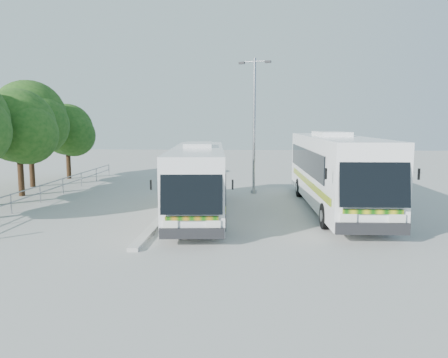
# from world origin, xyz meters

# --- Properties ---
(ground) EXTENTS (100.00, 100.00, 0.00)m
(ground) POSITION_xyz_m (0.00, 0.00, 0.00)
(ground) COLOR #979792
(ground) RESTS_ON ground
(kerb_divider) EXTENTS (0.40, 16.00, 0.15)m
(kerb_divider) POSITION_xyz_m (-2.30, 2.00, 0.07)
(kerb_divider) COLOR #B2B2AD
(kerb_divider) RESTS_ON ground
(railing) EXTENTS (0.06, 22.00, 1.00)m
(railing) POSITION_xyz_m (-10.00, 4.00, 0.74)
(railing) COLOR gray
(railing) RESTS_ON ground
(tree_far_c) EXTENTS (4.97, 4.69, 6.49)m
(tree_far_c) POSITION_xyz_m (-12.12, 5.10, 4.26)
(tree_far_c) COLOR #382314
(tree_far_c) RESTS_ON ground
(tree_far_d) EXTENTS (5.62, 5.30, 7.33)m
(tree_far_d) POSITION_xyz_m (-13.31, 8.80, 4.82)
(tree_far_d) COLOR #382314
(tree_far_d) RESTS_ON ground
(tree_far_e) EXTENTS (4.54, 4.28, 5.92)m
(tree_far_e) POSITION_xyz_m (-12.63, 13.30, 3.89)
(tree_far_e) COLOR #382314
(tree_far_e) RESTS_ON ground
(coach_main) EXTENTS (3.32, 11.94, 3.27)m
(coach_main) POSITION_xyz_m (-0.76, 0.45, 1.79)
(coach_main) COLOR silver
(coach_main) RESTS_ON ground
(coach_adjacent) EXTENTS (3.13, 13.63, 3.76)m
(coach_adjacent) POSITION_xyz_m (6.12, 2.12, 2.06)
(coach_adjacent) COLOR white
(coach_adjacent) RESTS_ON ground
(lamppost) EXTENTS (2.01, 0.78, 8.38)m
(lamppost) POSITION_xyz_m (2.00, 6.98, 4.63)
(lamppost) COLOR gray
(lamppost) RESTS_ON ground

